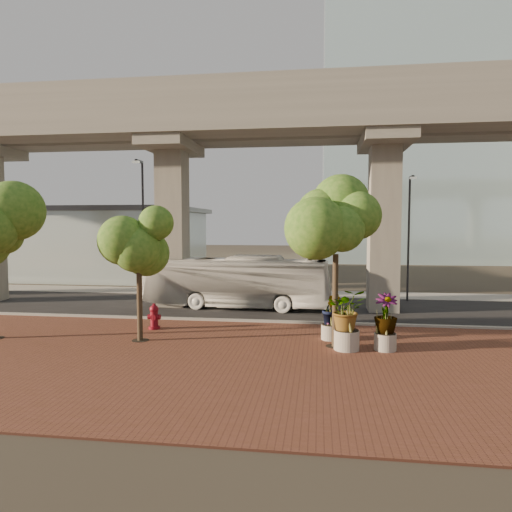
# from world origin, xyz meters

# --- Properties ---
(ground) EXTENTS (160.00, 160.00, 0.00)m
(ground) POSITION_xyz_m (0.00, 0.00, 0.00)
(ground) COLOR #373128
(ground) RESTS_ON ground
(brick_plaza) EXTENTS (70.00, 13.00, 0.06)m
(brick_plaza) POSITION_xyz_m (0.00, -8.00, 0.03)
(brick_plaza) COLOR brown
(brick_plaza) RESTS_ON ground
(asphalt_road) EXTENTS (90.00, 8.00, 0.04)m
(asphalt_road) POSITION_xyz_m (0.00, 2.00, 0.02)
(asphalt_road) COLOR black
(asphalt_road) RESTS_ON ground
(curb_strip) EXTENTS (70.00, 0.25, 0.16)m
(curb_strip) POSITION_xyz_m (0.00, -2.00, 0.08)
(curb_strip) COLOR #A29E97
(curb_strip) RESTS_ON ground
(far_sidewalk) EXTENTS (90.00, 3.00, 0.06)m
(far_sidewalk) POSITION_xyz_m (0.00, 7.50, 0.03)
(far_sidewalk) COLOR #A29E97
(far_sidewalk) RESTS_ON ground
(transit_viaduct) EXTENTS (72.00, 5.60, 12.40)m
(transit_viaduct) POSITION_xyz_m (0.00, 2.00, 7.29)
(transit_viaduct) COLOR gray
(transit_viaduct) RESTS_ON ground
(station_pavilion) EXTENTS (23.00, 13.00, 6.30)m
(station_pavilion) POSITION_xyz_m (-20.00, 16.00, 3.22)
(station_pavilion) COLOR silver
(station_pavilion) RESTS_ON ground
(transit_bus) EXTENTS (10.85, 3.25, 2.98)m
(transit_bus) POSITION_xyz_m (-2.16, 1.81, 1.49)
(transit_bus) COLOR silver
(transit_bus) RESTS_ON ground
(fire_hydrant) EXTENTS (0.58, 0.52, 1.16)m
(fire_hydrant) POSITION_xyz_m (-4.92, -4.08, 0.62)
(fire_hydrant) COLOR maroon
(fire_hydrant) RESTS_ON ground
(planter_front) EXTENTS (2.13, 2.13, 2.34)m
(planter_front) POSITION_xyz_m (3.55, -6.41, 1.48)
(planter_front) COLOR #ABA59B
(planter_front) RESTS_ON ground
(planter_right) EXTENTS (2.02, 2.02, 2.16)m
(planter_right) POSITION_xyz_m (5.00, -6.28, 1.37)
(planter_right) COLOR #A6A196
(planter_right) RESTS_ON ground
(planter_left) EXTENTS (1.76, 1.76, 1.94)m
(planter_left) POSITION_xyz_m (3.00, -4.93, 1.24)
(planter_left) COLOR #A8A397
(planter_left) RESTS_ON ground
(street_tree_near_west) EXTENTS (3.24, 3.24, 5.50)m
(street_tree_near_west) POSITION_xyz_m (-4.75, -6.17, 4.06)
(street_tree_near_west) COLOR #483A29
(street_tree_near_west) RESTS_ON ground
(street_tree_near_east) EXTENTS (3.71, 3.71, 6.39)m
(street_tree_near_east) POSITION_xyz_m (3.12, -6.01, 4.74)
(street_tree_near_east) COLOR #483A29
(street_tree_near_east) RESTS_ON ground
(streetlamp_west) EXTENTS (0.46, 1.34, 9.24)m
(streetlamp_west) POSITION_xyz_m (-9.98, 7.37, 5.39)
(streetlamp_west) COLOR #2C2B30
(streetlamp_west) RESTS_ON ground
(streetlamp_east) EXTENTS (0.38, 1.11, 7.69)m
(streetlamp_east) POSITION_xyz_m (7.99, 5.39, 4.49)
(streetlamp_east) COLOR #2C2D31
(streetlamp_east) RESTS_ON ground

